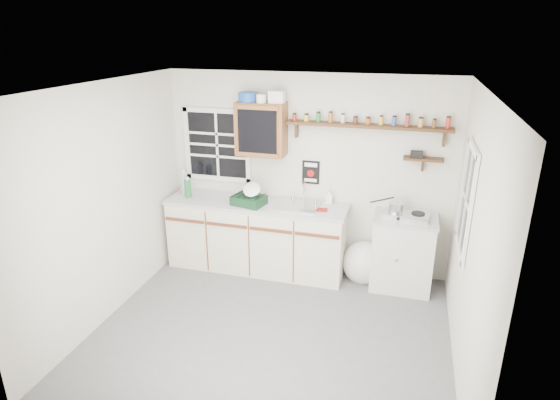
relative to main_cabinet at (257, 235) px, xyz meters
The scene contains 18 objects.
room 1.63m from the main_cabinet, 65.77° to the right, with size 3.64×3.24×2.54m.
main_cabinet is the anchor object (origin of this frame).
right_cabinet 1.84m from the main_cabinet, ahead, with size 0.73×0.57×0.91m.
sink 0.71m from the main_cabinet, ahead, with size 0.52×0.44×0.29m.
upper_cabinet 1.37m from the main_cabinet, 76.32° to the left, with size 0.60×0.32×0.65m.
upper_cabinet_clutter 1.75m from the main_cabinet, 84.15° to the left, with size 0.57×0.24×0.14m.
spice_shelf 1.99m from the main_cabinet, ahead, with size 1.91×0.18×0.35m.
secondary_shelf 2.25m from the main_cabinet, ahead, with size 0.45×0.16×0.24m.
warning_sign 1.08m from the main_cabinet, 24.36° to the left, with size 0.22×0.02×0.30m.
window_back 1.28m from the main_cabinet, 155.10° to the left, with size 0.93×0.03×0.98m.
window_right 2.68m from the main_cabinet, 17.55° to the right, with size 0.03×0.78×1.08m.
water_bottles 1.13m from the main_cabinet, behind, with size 0.17×0.16×0.34m.
dish_rack 0.56m from the main_cabinet, 113.27° to the right, with size 0.44×0.37×0.29m.
soap_bottle 1.07m from the main_cabinet, 13.33° to the left, with size 0.08×0.09×0.19m, color silver.
rag 0.98m from the main_cabinet, ahead, with size 0.12×0.10×0.02m, color maroon.
hotplate 1.90m from the main_cabinet, ahead, with size 0.54×0.33×0.07m.
saucepan 1.80m from the main_cabinet, ahead, with size 0.41×0.27×0.18m.
trash_bag 1.41m from the main_cabinet, ahead, with size 0.47×0.43×0.54m.
Camera 1 is at (1.20, -3.93, 2.98)m, focal length 30.00 mm.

